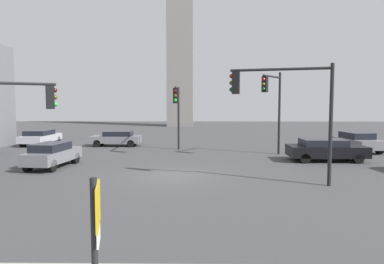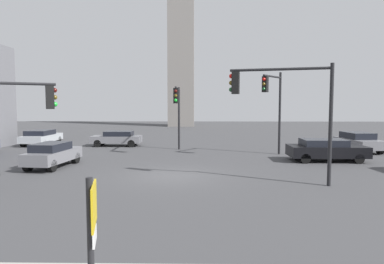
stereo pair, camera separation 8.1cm
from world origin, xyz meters
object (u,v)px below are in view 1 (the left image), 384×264
object	(u,v)px
traffic_light_0	(22,110)
car_1	(40,137)
traffic_light_2	(177,104)
traffic_light_3	(273,98)
car_0	(326,149)
direction_sign	(96,235)
car_4	(52,154)
traffic_light_1	(282,97)
car_6	(117,138)
car_5	(358,141)

from	to	relation	value
traffic_light_0	car_1	xyz separation A→B (m)	(-6.11, 15.21, -2.53)
traffic_light_0	traffic_light_2	size ratio (longest dim) A/B	0.95
traffic_light_3	car_0	distance (m)	4.71
car_0	car_1	size ratio (longest dim) A/B	1.05
direction_sign	car_4	xyz separation A→B (m)	(-6.45, 13.99, -0.83)
traffic_light_0	car_0	bearing A→B (deg)	-3.18
traffic_light_2	car_0	bearing A→B (deg)	69.56
direction_sign	car_4	distance (m)	15.43
traffic_light_0	car_1	distance (m)	16.58
traffic_light_3	car_4	world-z (taller)	traffic_light_3
traffic_light_1	traffic_light_3	bearing A→B (deg)	-84.49
direction_sign	traffic_light_3	world-z (taller)	traffic_light_3
car_4	direction_sign	bearing A→B (deg)	-148.93
traffic_light_2	traffic_light_3	distance (m)	6.59
traffic_light_2	car_1	size ratio (longest dim) A/B	1.09
traffic_light_1	car_0	bearing A→B (deg)	-109.82
car_0	car_6	bearing A→B (deg)	153.70
traffic_light_0	traffic_light_2	distance (m)	11.97
traffic_light_3	traffic_light_2	bearing A→B (deg)	-67.37
traffic_light_0	traffic_light_2	bearing A→B (deg)	32.77
direction_sign	traffic_light_1	size ratio (longest dim) A/B	0.44
traffic_light_3	car_5	bearing A→B (deg)	145.82
traffic_light_3	car_4	xyz separation A→B (m)	(-12.96, -4.35, -3.17)
direction_sign	car_1	distance (m)	27.28
traffic_light_1	direction_sign	bearing A→B (deg)	78.28
direction_sign	car_5	xyz separation A→B (m)	(13.35, 20.88, -0.82)
traffic_light_3	car_0	size ratio (longest dim) A/B	1.23
traffic_light_2	car_6	distance (m)	7.16
traffic_light_1	car_1	xyz separation A→B (m)	(-17.02, 14.23, -3.09)
traffic_light_3	car_6	size ratio (longest dim) A/B	1.40
traffic_light_2	car_4	world-z (taller)	traffic_light_2
traffic_light_0	traffic_light_2	xyz separation A→B (m)	(5.83, 10.46, 0.25)
direction_sign	traffic_light_0	distance (m)	11.10
traffic_light_0	car_4	world-z (taller)	traffic_light_0
traffic_light_3	car_4	bearing A→B (deg)	-35.90
direction_sign	traffic_light_2	size ratio (longest dim) A/B	0.48
car_1	car_6	distance (m)	6.73
traffic_light_1	car_4	bearing A→B (deg)	-2.56
car_5	car_6	world-z (taller)	car_5
car_0	car_1	world-z (taller)	car_0
direction_sign	traffic_light_1	world-z (taller)	traffic_light_1
traffic_light_2	car_5	distance (m)	13.57
traffic_light_0	traffic_light_1	distance (m)	10.97
direction_sign	car_1	bearing A→B (deg)	103.11
car_1	car_4	world-z (taller)	car_4
traffic_light_1	traffic_light_3	xyz separation A→B (m)	(1.32, 8.01, 0.13)
traffic_light_0	car_1	bearing A→B (deg)	83.80
traffic_light_2	car_6	world-z (taller)	traffic_light_2
car_4	car_0	bearing A→B (deg)	-75.15
traffic_light_2	car_0	size ratio (longest dim) A/B	1.03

